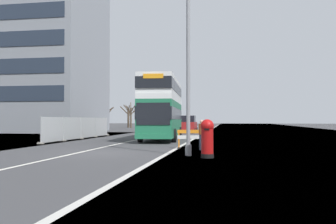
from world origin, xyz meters
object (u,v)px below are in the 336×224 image
lamppost_foreground (188,68)px  roadworks_barrier (192,137)px  car_oncoming_near (188,125)px  pedestrian_at_kerb (202,135)px  car_receding_mid (156,124)px  red_pillar_postbox (207,137)px  double_decker_bus (162,108)px

lamppost_foreground → roadworks_barrier: 5.31m
car_oncoming_near → pedestrian_at_kerb: (3.53, -25.40, -0.18)m
car_receding_mid → red_pillar_postbox: bearing=-75.3°
car_oncoming_near → car_receding_mid: size_ratio=1.01×
lamppost_foreground → red_pillar_postbox: bearing=-41.2°
double_decker_bus → car_oncoming_near: bearing=88.4°
double_decker_bus → red_pillar_postbox: (4.49, -13.64, -1.71)m
double_decker_bus → car_receding_mid: 23.60m
lamppost_foreground → car_oncoming_near: (-3.13, 28.53, -3.07)m
double_decker_bus → lamppost_foreground: size_ratio=1.32×
lamppost_foreground → roadworks_barrier: lamppost_foreground is taller
double_decker_bus → red_pillar_postbox: 14.46m
car_oncoming_near → double_decker_bus: bearing=-91.6°
double_decker_bus → car_oncoming_near: size_ratio=2.88×
pedestrian_at_kerb → double_decker_bus: bearing=112.2°
double_decker_bus → roadworks_barrier: 9.58m
lamppost_foreground → roadworks_barrier: bearing=92.9°
double_decker_bus → red_pillar_postbox: bearing=-71.8°
lamppost_foreground → car_receding_mid: 36.98m
red_pillar_postbox → car_oncoming_near: size_ratio=0.43×
roadworks_barrier → double_decker_bus: bearing=111.0°
roadworks_barrier → red_pillar_postbox: bearing=-77.0°
car_receding_mid → pedestrian_at_kerb: (9.07, -32.69, -0.12)m
car_oncoming_near → pedestrian_at_kerb: size_ratio=2.39×
double_decker_bus → pedestrian_at_kerb: double_decker_bus is taller
red_pillar_postbox → pedestrian_at_kerb: bearing=97.5°
lamppost_foreground → roadworks_barrier: (-0.21, 4.08, -3.40)m
lamppost_foreground → car_receding_mid: lamppost_foreground is taller
double_decker_bus → roadworks_barrier: (3.36, -8.76, -1.96)m
red_pillar_postbox → car_oncoming_near: bearing=97.9°
double_decker_bus → car_oncoming_near: 15.78m
roadworks_barrier → car_oncoming_near: bearing=96.8°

